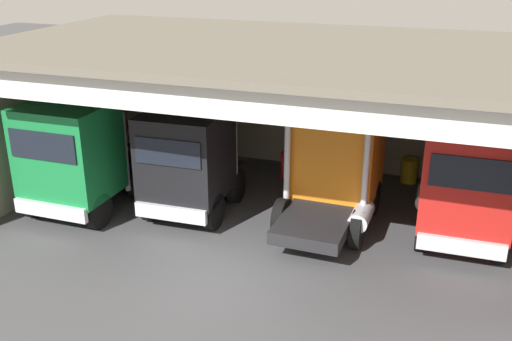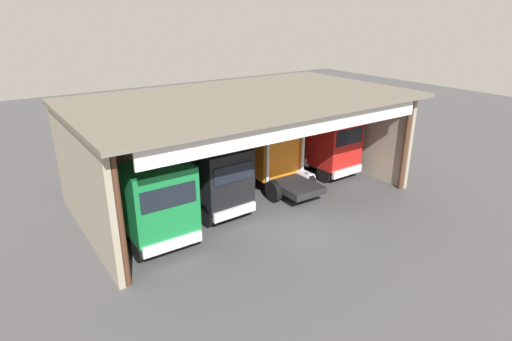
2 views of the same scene
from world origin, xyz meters
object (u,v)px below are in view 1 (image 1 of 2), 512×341
(tool_cart, at_px, (295,164))
(oil_drum, at_px, (409,170))
(truck_orange_center_right_bay, at_px, (335,163))
(truck_green_center_left_bay, at_px, (75,157))
(truck_red_right_bay, at_px, (466,182))
(truck_black_left_bay, at_px, (189,160))

(tool_cart, bearing_deg, oil_drum, 13.06)
(truck_orange_center_right_bay, bearing_deg, truck_green_center_left_bay, -162.42)
(truck_green_center_left_bay, xyz_separation_m, truck_red_right_bay, (11.45, 1.78, 0.02))
(truck_black_left_bay, bearing_deg, tool_cart, -120.42)
(truck_green_center_left_bay, height_order, truck_red_right_bay, truck_red_right_bay)
(truck_orange_center_right_bay, relative_size, oil_drum, 5.81)
(truck_orange_center_right_bay, bearing_deg, tool_cart, 126.58)
(oil_drum, bearing_deg, truck_red_right_bay, -66.90)
(truck_black_left_bay, xyz_separation_m, truck_orange_center_right_bay, (4.28, 1.21, 0.02))
(truck_black_left_bay, relative_size, truck_orange_center_right_bay, 0.88)
(tool_cart, bearing_deg, truck_red_right_bay, -29.84)
(truck_red_right_bay, bearing_deg, tool_cart, -30.66)
(truck_black_left_bay, distance_m, truck_orange_center_right_bay, 4.45)
(truck_red_right_bay, xyz_separation_m, tool_cart, (-5.82, 3.34, -1.39))
(truck_green_center_left_bay, distance_m, tool_cart, 7.74)
(truck_black_left_bay, height_order, oil_drum, truck_black_left_bay)
(truck_orange_center_right_bay, relative_size, tool_cart, 5.01)
(truck_orange_center_right_bay, bearing_deg, oil_drum, 64.53)
(truck_black_left_bay, bearing_deg, oil_drum, -142.89)
(truck_orange_center_right_bay, height_order, tool_cart, truck_orange_center_right_bay)
(truck_black_left_bay, relative_size, oil_drum, 5.10)
(truck_black_left_bay, xyz_separation_m, tool_cart, (2.24, 4.12, -1.33))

